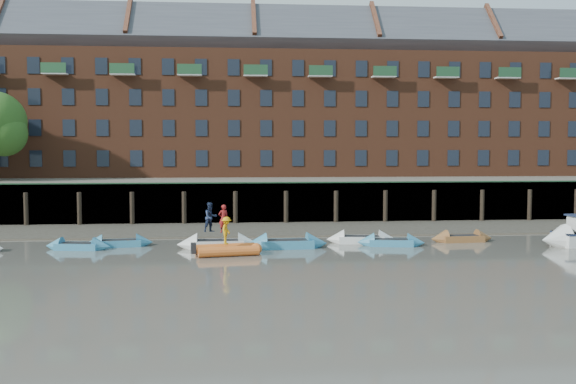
{
  "coord_description": "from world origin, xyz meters",
  "views": [
    {
      "loc": [
        -2.52,
        -31.09,
        6.21
      ],
      "look_at": [
        1.29,
        12.0,
        3.2
      ],
      "focal_mm": 42.0,
      "sensor_mm": 36.0,
      "label": 1
    }
  ],
  "objects": [
    {
      "name": "person_rib_crew",
      "position": [
        -2.66,
        6.93,
        1.39
      ],
      "size": [
        0.82,
        1.13,
        1.57
      ],
      "primitive_type": "imported",
      "rotation": [
        0.0,
        0.0,
        1.32
      ],
      "color": "orange",
      "rests_on": "rib_tender"
    },
    {
      "name": "rowboat_2",
      "position": [
        -9.24,
        10.67,
        0.21
      ],
      "size": [
        4.19,
        1.75,
        1.18
      ],
      "rotation": [
        0.0,
        0.0,
        0.14
      ],
      "color": "teal",
      "rests_on": "ground"
    },
    {
      "name": "rowboat_7",
      "position": [
        12.45,
        10.82,
        0.21
      ],
      "size": [
        4.2,
        1.46,
        1.2
      ],
      "rotation": [
        0.0,
        0.0,
        0.06
      ],
      "color": "brown",
      "rests_on": "ground"
    },
    {
      "name": "person_rower_a",
      "position": [
        -2.85,
        9.42,
        1.8
      ],
      "size": [
        0.71,
        0.59,
        1.68
      ],
      "primitive_type": "imported",
      "rotation": [
        0.0,
        0.0,
        3.49
      ],
      "color": "maroon",
      "rests_on": "rowboat_3"
    },
    {
      "name": "apartment_terrace",
      "position": [
        -0.0,
        36.99,
        12.82
      ],
      "size": [
        80.6,
        15.56,
        20.98
      ],
      "color": "brown",
      "rests_on": "bank_terrace"
    },
    {
      "name": "foreshore",
      "position": [
        0.0,
        18.0,
        0.0
      ],
      "size": [
        110.0,
        8.0,
        0.5
      ],
      "primitive_type": "cube",
      "color": "#3D382F",
      "rests_on": "ground"
    },
    {
      "name": "rib_tender",
      "position": [
        -2.49,
        6.95,
        0.28
      ],
      "size": [
        3.84,
        2.33,
        0.65
      ],
      "rotation": [
        0.0,
        0.0,
        0.18
      ],
      "color": "orange",
      "rests_on": "ground"
    },
    {
      "name": "rowboat_5",
      "position": [
        5.88,
        10.8,
        0.23
      ],
      "size": [
        4.6,
        1.91,
        1.29
      ],
      "rotation": [
        0.0,
        0.0,
        -0.14
      ],
      "color": "silver",
      "rests_on": "ground"
    },
    {
      "name": "bank_terrace",
      "position": [
        0.0,
        36.0,
        1.6
      ],
      "size": [
        110.0,
        28.0,
        3.2
      ],
      "primitive_type": "cube",
      "color": "#5E594D",
      "rests_on": "ground"
    },
    {
      "name": "rowboat_3",
      "position": [
        -3.19,
        9.41,
        0.25
      ],
      "size": [
        4.93,
        1.44,
        1.43
      ],
      "rotation": [
        0.0,
        0.0,
        0.0
      ],
      "color": "silver",
      "rests_on": "ground"
    },
    {
      "name": "ground",
      "position": [
        0.0,
        0.0,
        0.0
      ],
      "size": [
        220.0,
        220.0,
        0.0
      ],
      "primitive_type": "plane",
      "color": "#635F56",
      "rests_on": "ground"
    },
    {
      "name": "rowboat_6",
      "position": [
        7.46,
        9.46,
        0.21
      ],
      "size": [
        4.29,
        1.85,
        1.2
      ],
      "rotation": [
        0.0,
        0.0,
        -0.16
      ],
      "color": "teal",
      "rests_on": "ground"
    },
    {
      "name": "rowboat_4",
      "position": [
        0.95,
        9.12,
        0.25
      ],
      "size": [
        5.04,
        1.69,
        1.44
      ],
      "rotation": [
        0.0,
        0.0,
        0.05
      ],
      "color": "teal",
      "rests_on": "ground"
    },
    {
      "name": "rowboat_1",
      "position": [
        -11.5,
        9.63,
        0.2
      ],
      "size": [
        4.08,
        1.78,
        1.14
      ],
      "rotation": [
        0.0,
        0.0,
        -0.17
      ],
      "color": "teal",
      "rests_on": "ground"
    },
    {
      "name": "person_rower_b",
      "position": [
        -3.62,
        9.63,
        1.87
      ],
      "size": [
        1.11,
        1.05,
        1.81
      ],
      "primitive_type": "imported",
      "rotation": [
        0.0,
        0.0,
        0.56
      ],
      "color": "#19233F",
      "rests_on": "rowboat_3"
    },
    {
      "name": "river_wall",
      "position": [
        -0.0,
        22.38,
        1.59
      ],
      "size": [
        110.0,
        1.23,
        3.3
      ],
      "color": "#2D2A26",
      "rests_on": "ground"
    },
    {
      "name": "mud_band",
      "position": [
        0.0,
        14.6,
        0.0
      ],
      "size": [
        110.0,
        1.6,
        0.1
      ],
      "primitive_type": "cube",
      "color": "#4C4336",
      "rests_on": "ground"
    }
  ]
}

